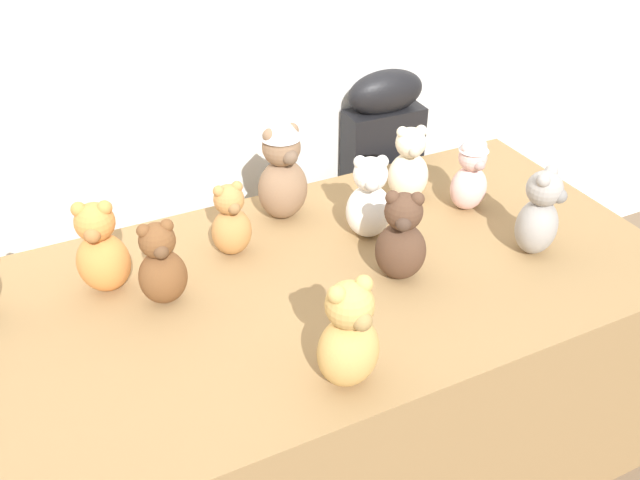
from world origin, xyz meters
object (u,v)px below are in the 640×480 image
(teddy_bear_mocha, at_px, (282,168))
(teddy_bear_blush, at_px, (471,173))
(teddy_bear_cream, at_px, (409,166))
(display_table, at_px, (320,381))
(instrument_case, at_px, (379,203))
(teddy_bear_caramel, at_px, (231,222))
(teddy_bear_ash, at_px, (539,215))
(teddy_bear_chestnut, at_px, (161,266))
(teddy_bear_honey, at_px, (349,337))
(teddy_bear_ginger, at_px, (101,250))
(teddy_bear_cocoa, at_px, (401,239))
(teddy_bear_snow, at_px, (369,200))

(teddy_bear_mocha, distance_m, teddy_bear_blush, 0.55)
(teddy_bear_blush, distance_m, teddy_bear_cream, 0.18)
(display_table, xyz_separation_m, teddy_bear_blush, (0.55, 0.12, 0.51))
(instrument_case, bearing_deg, teddy_bear_caramel, -149.61)
(teddy_bear_ash, bearing_deg, teddy_bear_chestnut, 137.28)
(teddy_bear_honey, bearing_deg, teddy_bear_ginger, 120.87)
(teddy_bear_cocoa, xyz_separation_m, teddy_bear_ash, (0.39, -0.06, -0.00))
(teddy_bear_ginger, bearing_deg, teddy_bear_blush, 15.27)
(teddy_bear_snow, relative_size, teddy_bear_chestnut, 1.09)
(teddy_bear_caramel, bearing_deg, teddy_bear_honey, -85.87)
(teddy_bear_snow, bearing_deg, teddy_bear_cream, 54.40)
(teddy_bear_ginger, height_order, teddy_bear_snow, teddy_bear_ginger)
(teddy_bear_ash, distance_m, teddy_bear_cream, 0.42)
(display_table, relative_size, instrument_case, 1.79)
(teddy_bear_honey, xyz_separation_m, teddy_bear_cream, (0.52, 0.60, -0.01))
(instrument_case, distance_m, teddy_bear_mocha, 0.70)
(teddy_bear_blush, bearing_deg, instrument_case, 95.80)
(teddy_bear_ash, bearing_deg, display_table, 136.71)
(instrument_case, xyz_separation_m, teddy_bear_ash, (0.05, -0.74, 0.36))
(teddy_bear_mocha, distance_m, teddy_bear_chestnut, 0.48)
(teddy_bear_honey, bearing_deg, teddy_bear_caramel, 90.87)
(teddy_bear_snow, bearing_deg, teddy_bear_chestnut, -153.29)
(teddy_bear_blush, bearing_deg, teddy_bear_snow, -176.47)
(teddy_bear_mocha, distance_m, teddy_bear_cocoa, 0.43)
(teddy_bear_ginger, relative_size, teddy_bear_blush, 1.03)
(instrument_case, xyz_separation_m, teddy_bear_cream, (-0.12, -0.35, 0.35))
(teddy_bear_honey, bearing_deg, instrument_case, 50.64)
(teddy_bear_cream, relative_size, teddy_bear_snow, 0.97)
(teddy_bear_ginger, xyz_separation_m, teddy_bear_snow, (0.71, -0.08, -0.00))
(teddy_bear_blush, bearing_deg, teddy_bear_caramel, 176.83)
(teddy_bear_ash, bearing_deg, teddy_bear_cream, 83.20)
(teddy_bear_mocha, relative_size, teddy_bear_chestnut, 1.42)
(instrument_case, height_order, teddy_bear_chestnut, instrument_case)
(teddy_bear_mocha, relative_size, teddy_bear_snow, 1.31)
(teddy_bear_ginger, height_order, teddy_bear_blush, teddy_bear_ginger)
(teddy_bear_caramel, bearing_deg, teddy_bear_blush, -9.12)
(teddy_bear_caramel, height_order, teddy_bear_cocoa, teddy_bear_cocoa)
(instrument_case, xyz_separation_m, teddy_bear_blush, (0.02, -0.47, 0.36))
(instrument_case, bearing_deg, teddy_bear_cocoa, -115.60)
(teddy_bear_cocoa, distance_m, teddy_bear_cream, 0.40)
(display_table, relative_size, teddy_bear_cream, 7.69)
(teddy_bear_cocoa, bearing_deg, teddy_bear_mocha, 143.34)
(teddy_bear_cocoa, xyz_separation_m, teddy_bear_snow, (0.02, 0.20, -0.00))
(display_table, distance_m, teddy_bear_chestnut, 0.63)
(display_table, bearing_deg, teddy_bear_cocoa, -23.90)
(teddy_bear_ginger, bearing_deg, teddy_bear_honey, -34.34)
(instrument_case, bearing_deg, display_table, -130.52)
(instrument_case, xyz_separation_m, teddy_bear_caramel, (-0.70, -0.39, 0.34))
(teddy_bear_ginger, xyz_separation_m, teddy_bear_cream, (0.92, 0.05, -0.01))
(teddy_bear_blush, relative_size, teddy_bear_honey, 0.92)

